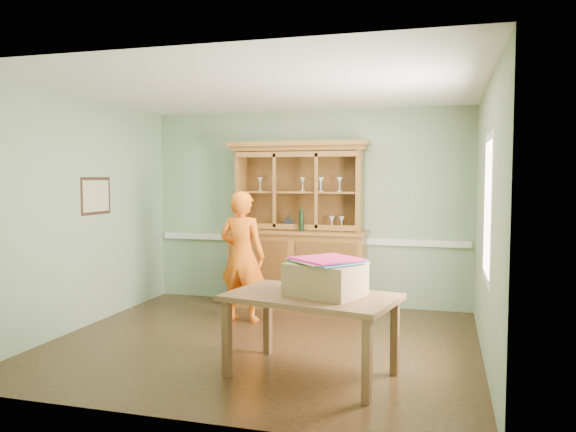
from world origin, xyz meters
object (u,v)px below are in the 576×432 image
(china_hutch, at_px, (298,249))
(cardboard_box, at_px, (325,279))
(person, at_px, (242,256))
(dining_table, at_px, (311,304))

(china_hutch, height_order, cardboard_box, china_hutch)
(cardboard_box, bearing_deg, china_hutch, 109.86)
(cardboard_box, bearing_deg, person, 130.24)
(dining_table, height_order, cardboard_box, cardboard_box)
(china_hutch, height_order, person, china_hutch)
(cardboard_box, distance_m, person, 2.16)
(person, bearing_deg, china_hutch, -112.23)
(cardboard_box, relative_size, person, 0.38)
(person, bearing_deg, dining_table, 132.16)
(dining_table, distance_m, person, 2.10)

